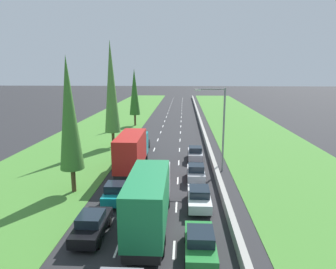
{
  "coord_description": "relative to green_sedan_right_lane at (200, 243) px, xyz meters",
  "views": [
    {
      "loc": [
        2.24,
        -1.91,
        10.79
      ],
      "look_at": [
        -0.24,
        47.02,
        0.46
      ],
      "focal_mm": 32.81,
      "sensor_mm": 36.0,
      "label": 1
    }
  ],
  "objects": [
    {
      "name": "silver_hatchback_right_lane_fifth",
      "position": [
        0.41,
        19.77,
        0.02
      ],
      "size": [
        1.74,
        3.9,
        1.72
      ],
      "color": "silver",
      "rests_on": "ground"
    },
    {
      "name": "grass_verge_left",
      "position": [
        -15.95,
        45.51,
        -0.79
      ],
      "size": [
        14.0,
        140.0,
        0.04
      ],
      "primitive_type": "cube",
      "color": "#478433",
      "rests_on": "ground"
    },
    {
      "name": "grass_verge_right",
      "position": [
        11.05,
        45.51,
        -0.79
      ],
      "size": [
        14.0,
        140.0,
        0.04
      ],
      "primitive_type": "cube",
      "color": "#478433",
      "rests_on": "ground"
    },
    {
      "name": "green_box_truck_centre_lane",
      "position": [
        -3.32,
        2.95,
        1.37
      ],
      "size": [
        2.46,
        9.4,
        4.18
      ],
      "color": "black",
      "rests_on": "ground"
    },
    {
      "name": "lane_markings",
      "position": [
        -3.3,
        45.51,
        -0.81
      ],
      "size": [
        3.64,
        116.0,
        0.01
      ],
      "color": "white",
      "rests_on": "ground"
    },
    {
      "name": "teal_hatchback_left_lane",
      "position": [
        -6.59,
        7.23,
        0.02
      ],
      "size": [
        1.74,
        3.9,
        1.72
      ],
      "color": "teal",
      "rests_on": "ground"
    },
    {
      "name": "median_barrier",
      "position": [
        2.4,
        45.51,
        -0.39
      ],
      "size": [
        0.44,
        120.0,
        0.85
      ],
      "primitive_type": "cube",
      "color": "#9E9B93",
      "rests_on": "ground"
    },
    {
      "name": "silver_hatchback_right_lane",
      "position": [
        0.23,
        12.65,
        0.02
      ],
      "size": [
        1.74,
        3.9,
        1.72
      ],
      "color": "silver",
      "rests_on": "ground"
    },
    {
      "name": "red_box_truck_left_lane",
      "position": [
        -6.58,
        15.51,
        1.37
      ],
      "size": [
        2.46,
        9.4,
        4.18
      ],
      "color": "black",
      "rests_on": "ground"
    },
    {
      "name": "poplar_tree_third",
      "position": [
        -11.02,
        25.72,
        7.65
      ],
      "size": [
        2.17,
        2.17,
        14.82
      ],
      "color": "#4C3823",
      "rests_on": "ground"
    },
    {
      "name": "black_sedan_left_lane",
      "position": [
        -7.01,
        1.82,
        0.0
      ],
      "size": [
        1.82,
        4.5,
        1.64
      ],
      "color": "black",
      "rests_on": "ground"
    },
    {
      "name": "poplar_tree_second",
      "position": [
        -10.87,
        9.23,
        6.28
      ],
      "size": [
        2.1,
        2.1,
        12.08
      ],
      "color": "#4C3823",
      "rests_on": "ground"
    },
    {
      "name": "black_sedan_left_lane_fifth",
      "position": [
        -6.69,
        23.99,
        0.0
      ],
      "size": [
        1.82,
        4.5,
        1.64
      ],
      "color": "black",
      "rests_on": "ground"
    },
    {
      "name": "poplar_tree_fourth",
      "position": [
        -10.59,
        42.99,
        5.79
      ],
      "size": [
        2.08,
        2.08,
        11.1
      ],
      "color": "#4C3823",
      "rests_on": "ground"
    },
    {
      "name": "green_sedan_right_lane",
      "position": [
        0.0,
        0.0,
        0.0
      ],
      "size": [
        1.82,
        4.5,
        1.64
      ],
      "color": "#237A33",
      "rests_on": "ground"
    },
    {
      "name": "ground_plane",
      "position": [
        -3.3,
        45.51,
        -0.81
      ],
      "size": [
        300.0,
        300.0,
        0.0
      ],
      "primitive_type": "plane",
      "color": "#28282B",
      "rests_on": "ground"
    },
    {
      "name": "white_sedan_right_lane",
      "position": [
        0.26,
        6.68,
        0.0
      ],
      "size": [
        1.82,
        4.5,
        1.64
      ],
      "color": "white",
      "rests_on": "ground"
    },
    {
      "name": "street_light_mast",
      "position": [
        2.86,
        15.74,
        4.42
      ],
      "size": [
        3.2,
        0.28,
        9.0
      ],
      "color": "gray",
      "rests_on": "ground"
    }
  ]
}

